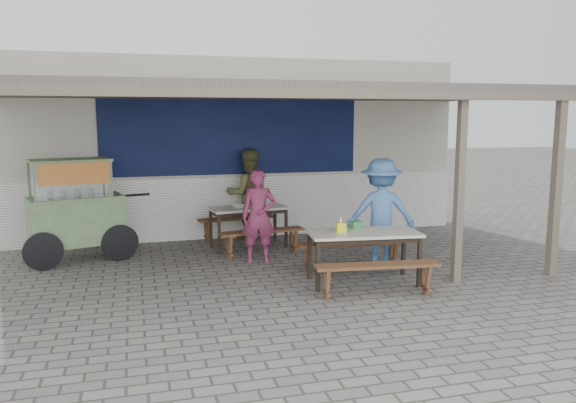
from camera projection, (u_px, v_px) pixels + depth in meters
The scene contains 17 objects.
ground at pixel (283, 277), 8.37m from camera, with size 60.00×60.00×0.00m, color slate.
back_wall at pixel (238, 148), 11.52m from camera, with size 9.00×1.28×3.50m.
warung_roof at pixel (269, 94), 8.82m from camera, with size 9.00×4.21×2.81m.
table_left at pixel (248, 211), 10.14m from camera, with size 1.46×0.84×0.75m.
bench_left_street at pixel (262, 237), 9.57m from camera, with size 1.50×0.49×0.45m.
bench_left_wall at pixel (237, 223), 10.81m from camera, with size 1.50×0.49×0.45m.
table_right at pixel (363, 237), 7.97m from camera, with size 1.64×0.92×0.75m.
bench_right_street at pixel (377, 272), 7.37m from camera, with size 1.68×0.47×0.45m.
bench_right_wall at pixel (351, 249), 8.65m from camera, with size 1.68×0.47×0.45m.
vendor_cart at pixel (75, 206), 9.20m from camera, with size 2.00×1.22×1.69m.
patron_street_side at pixel (259, 216), 9.13m from camera, with size 0.56×0.36×1.52m, color #7D2B4E.
patron_wall_side at pixel (248, 194), 10.87m from camera, with size 0.85×0.66×1.75m, color brown.
patron_right_table at pixel (381, 213), 8.88m from camera, with size 1.11×0.64×1.72m, color #4978B6.
tissue_box at pixel (341, 227), 7.92m from camera, with size 0.14×0.14×0.14m, color yellow.
donation_box at pixel (356, 225), 8.16m from camera, with size 0.16×0.11×0.11m, color #357840.
condiment_jar at pixel (261, 202), 10.38m from camera, with size 0.07×0.07×0.08m, color silver.
condiment_bowl at pixel (238, 206), 10.08m from camera, with size 0.21×0.21×0.05m, color silver.
Camera 1 is at (-2.08, -7.84, 2.36)m, focal length 35.00 mm.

